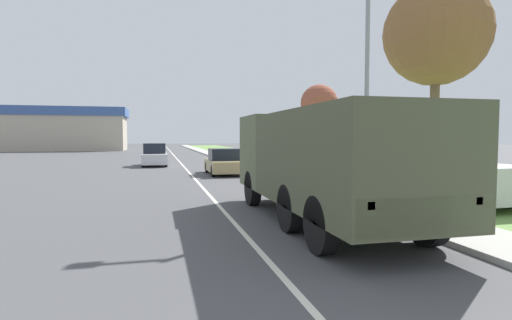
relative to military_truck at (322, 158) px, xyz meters
name	(u,v)px	position (x,y,z in m)	size (l,w,h in m)	color
ground_plane	(177,158)	(-2.12, 30.75, -1.58)	(180.00, 180.00, 0.00)	#4C4C4F
lane_centre_stripe	(177,158)	(-2.12, 30.75, -1.57)	(0.12, 120.00, 0.00)	silver
sidewalk_right	(222,157)	(2.38, 30.75, -1.52)	(1.80, 120.00, 0.12)	#ADAAA3
grass_strip_right	(264,157)	(6.78, 30.75, -1.57)	(7.00, 120.00, 0.02)	#6B9347
military_truck	(322,158)	(0.00, 0.00, 0.00)	(2.49, 7.96, 2.75)	#545B3D
car_nearest_ahead	(225,163)	(-0.24, 13.13, -0.92)	(1.88, 4.06, 1.44)	tan
car_second_ahead	(155,156)	(-4.14, 20.81, -0.85)	(1.74, 4.08, 1.64)	silver
pickup_truck	(437,173)	(5.24, 2.45, -0.70)	(2.04, 5.68, 1.79)	silver
lamp_post	(362,58)	(2.43, 2.56, 3.04)	(1.69, 0.24, 7.63)	gray
tree_mid_right	(436,34)	(7.52, 5.58, 4.84)	(4.35, 4.35, 8.60)	brown
tree_far_right	(319,104)	(6.90, 16.57, 2.79)	(2.56, 2.56, 5.67)	brown
utility_box	(377,183)	(4.08, 4.28, -1.21)	(0.55, 0.45, 0.70)	#3D7042
building_distant	(60,129)	(-18.33, 57.48, 1.74)	(19.60, 8.86, 6.55)	#B2A893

